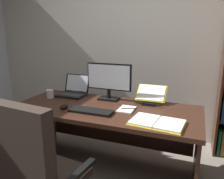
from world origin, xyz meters
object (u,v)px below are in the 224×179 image
(keyboard, at_px, (91,111))
(notepad, at_px, (127,109))
(computer_mouse, at_px, (64,107))
(monitor, at_px, (109,81))
(laptop, at_px, (73,91))
(reading_stand_with_book, at_px, (151,95))
(open_binder, at_px, (157,122))
(coffee_mug, at_px, (50,94))
(office_chair, at_px, (39,179))
(pen, at_px, (129,109))
(desk, at_px, (108,121))

(keyboard, height_order, notepad, keyboard)
(computer_mouse, bearing_deg, monitor, 56.78)
(laptop, bearing_deg, computer_mouse, -70.28)
(reading_stand_with_book, distance_m, open_binder, 0.60)
(open_binder, xyz_separation_m, coffee_mug, (-1.29, 0.31, 0.04))
(notepad, bearing_deg, computer_mouse, -162.12)
(office_chair, xyz_separation_m, open_binder, (0.72, 0.64, 0.29))
(monitor, xyz_separation_m, laptop, (-0.47, 0.01, -0.16))
(pen, bearing_deg, coffee_mug, 175.94)
(computer_mouse, xyz_separation_m, coffee_mug, (-0.35, 0.26, 0.03))
(desk, xyz_separation_m, office_chair, (-0.15, -0.94, -0.10))
(desk, bearing_deg, computer_mouse, -144.85)
(reading_stand_with_book, height_order, open_binder, reading_stand_with_book)
(office_chair, height_order, open_binder, office_chair)
(desk, height_order, pen, pen)
(notepad, bearing_deg, reading_stand_with_book, 62.20)
(monitor, bearing_deg, desk, -71.47)
(reading_stand_with_book, xyz_separation_m, open_binder, (0.17, -0.57, -0.07))
(keyboard, height_order, computer_mouse, computer_mouse)
(laptop, bearing_deg, desk, -21.06)
(open_binder, bearing_deg, office_chair, -132.48)
(monitor, distance_m, notepad, 0.44)
(open_binder, xyz_separation_m, pen, (-0.32, 0.24, 0.00))
(pen, bearing_deg, reading_stand_with_book, 65.02)
(reading_stand_with_book, bearing_deg, monitor, -172.74)
(office_chair, bearing_deg, laptop, 114.80)
(monitor, relative_size, pen, 3.68)
(reading_stand_with_book, bearing_deg, open_binder, -73.47)
(monitor, relative_size, open_binder, 1.10)
(computer_mouse, bearing_deg, notepad, 17.88)
(monitor, distance_m, computer_mouse, 0.58)
(office_chair, distance_m, computer_mouse, 0.78)
(desk, bearing_deg, notepad, -16.69)
(notepad, height_order, coffee_mug, coffee_mug)
(open_binder, distance_m, coffee_mug, 1.32)
(open_binder, bearing_deg, keyboard, -178.56)
(laptop, relative_size, notepad, 1.53)
(computer_mouse, xyz_separation_m, notepad, (0.59, 0.19, -0.02))
(office_chair, bearing_deg, notepad, 73.20)
(laptop, xyz_separation_m, computer_mouse, (0.17, -0.46, -0.03))
(keyboard, bearing_deg, coffee_mug, 158.38)
(monitor, bearing_deg, notepad, -42.47)
(desk, height_order, laptop, laptop)
(notepad, xyz_separation_m, pen, (0.02, 0.00, 0.01))
(computer_mouse, distance_m, reading_stand_with_book, 0.92)
(computer_mouse, relative_size, coffee_mug, 1.10)
(desk, bearing_deg, office_chair, -99.14)
(reading_stand_with_book, bearing_deg, notepad, -117.80)
(coffee_mug, bearing_deg, keyboard, -21.62)
(keyboard, height_order, coffee_mug, coffee_mug)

